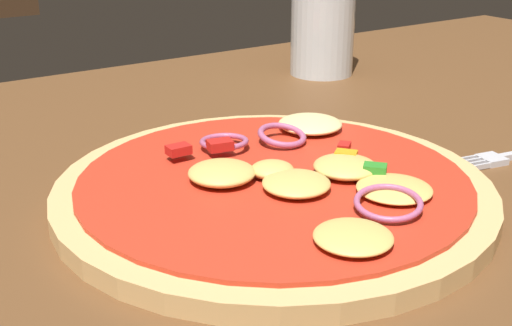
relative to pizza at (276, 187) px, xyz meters
The scene contains 3 objects.
dining_table 0.03m from the pizza, 95.85° to the left, with size 1.49×0.81×0.04m.
pizza is the anchor object (origin of this frame).
beer_glass 0.36m from the pizza, 46.17° to the left, with size 0.07×0.07×0.15m.
Camera 1 is at (-0.24, -0.35, 0.23)m, focal length 46.40 mm.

